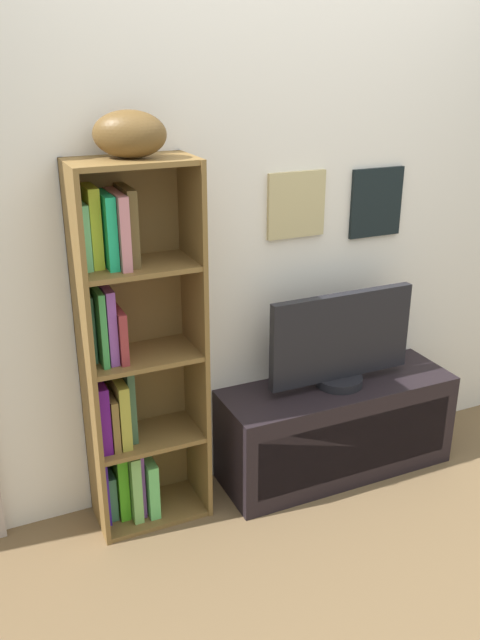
# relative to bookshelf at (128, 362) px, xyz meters

# --- Properties ---
(ground) EXTENTS (5.20, 5.20, 0.04)m
(ground) POSITION_rel_bookshelf_xyz_m (0.74, -0.99, -0.75)
(ground) COLOR brown
(back_wall) EXTENTS (4.80, 0.08, 2.34)m
(back_wall) POSITION_rel_bookshelf_xyz_m (0.74, 0.14, 0.44)
(back_wall) COLOR silver
(back_wall) RESTS_ON ground
(bookshelf) EXTENTS (0.47, 0.28, 1.54)m
(bookshelf) POSITION_rel_bookshelf_xyz_m (0.00, 0.00, 0.00)
(bookshelf) COLOR brown
(bookshelf) RESTS_ON ground
(football) EXTENTS (0.32, 0.28, 0.17)m
(football) POSITION_rel_bookshelf_xyz_m (0.06, -0.03, 0.90)
(football) COLOR brown
(football) RESTS_ON bookshelf
(tv_stand) EXTENTS (1.12, 0.37, 0.46)m
(tv_stand) POSITION_rel_bookshelf_xyz_m (0.97, -0.08, -0.50)
(tv_stand) COLOR black
(tv_stand) RESTS_ON ground
(television) EXTENTS (0.71, 0.22, 0.45)m
(television) POSITION_rel_bookshelf_xyz_m (0.97, -0.08, -0.05)
(television) COLOR black
(television) RESTS_ON tv_stand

